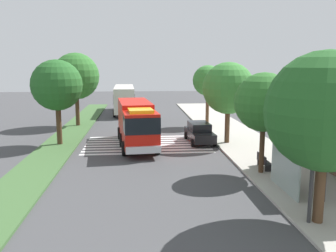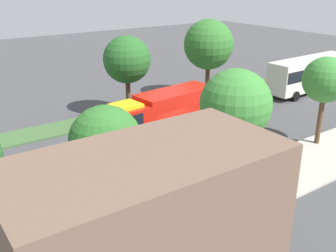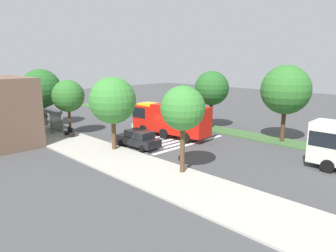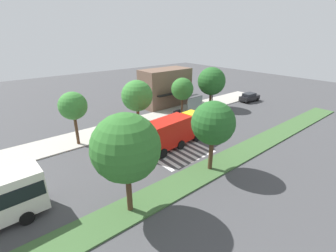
# 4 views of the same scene
# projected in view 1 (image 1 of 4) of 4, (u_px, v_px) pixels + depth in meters

# --- Properties ---
(ground_plane) EXTENTS (120.00, 120.00, 0.00)m
(ground_plane) POSITION_uv_depth(u_px,v_px,m) (147.00, 145.00, 29.71)
(ground_plane) COLOR #424244
(sidewalk) EXTENTS (60.00, 5.10, 0.14)m
(sidewalk) POSITION_uv_depth(u_px,v_px,m) (244.00, 143.00, 30.39)
(sidewalk) COLOR #ADA89E
(sidewalk) RESTS_ON ground_plane
(median_strip) EXTENTS (60.00, 3.00, 0.14)m
(median_strip) POSITION_uv_depth(u_px,v_px,m) (59.00, 146.00, 29.09)
(median_strip) COLOR #3D6033
(median_strip) RESTS_ON ground_plane
(crosswalk) EXTENTS (6.75, 10.33, 0.01)m
(crosswalk) POSITION_uv_depth(u_px,v_px,m) (147.00, 144.00, 30.06)
(crosswalk) COLOR silver
(crosswalk) RESTS_ON ground_plane
(fire_truck) EXTENTS (9.67, 3.49, 3.59)m
(fire_truck) POSITION_uv_depth(u_px,v_px,m) (137.00, 122.00, 28.83)
(fire_truck) COLOR red
(fire_truck) RESTS_ON ground_plane
(parked_car_west) EXTENTS (4.80, 2.22, 1.71)m
(parked_car_west) POSITION_uv_depth(u_px,v_px,m) (199.00, 132.00, 30.67)
(parked_car_west) COLOR black
(parked_car_west) RESTS_ON ground_plane
(transit_bus) EXTENTS (11.18, 3.12, 3.67)m
(transit_bus) POSITION_uv_depth(u_px,v_px,m) (124.00, 97.00, 48.75)
(transit_bus) COLOR silver
(transit_bus) RESTS_ON ground_plane
(bus_stop_shelter) EXTENTS (3.50, 1.40, 2.46)m
(bus_stop_shelter) POSITION_uv_depth(u_px,v_px,m) (292.00, 158.00, 18.45)
(bus_stop_shelter) COLOR #4C4C51
(bus_stop_shelter) RESTS_ON sidewalk
(bench_near_shelter) EXTENTS (1.60, 0.50, 0.90)m
(bench_near_shelter) POSITION_uv_depth(u_px,v_px,m) (264.00, 161.00, 22.60)
(bench_near_shelter) COLOR black
(bench_near_shelter) RESTS_ON sidewalk
(street_lamp) EXTENTS (0.36, 0.36, 5.55)m
(street_lamp) POSITION_uv_depth(u_px,v_px,m) (314.00, 145.00, 14.34)
(street_lamp) COLOR #2D2D30
(street_lamp) RESTS_ON sidewalk
(sidewalk_tree_far_west) EXTENTS (3.25, 3.25, 6.45)m
(sidewalk_tree_far_west) POSITION_uv_depth(u_px,v_px,m) (208.00, 81.00, 37.84)
(sidewalk_tree_far_west) COLOR #513823
(sidewalk_tree_far_west) RESTS_ON sidewalk
(sidewalk_tree_west) EXTENTS (4.29, 4.29, 6.73)m
(sidewalk_tree_west) POSITION_uv_depth(u_px,v_px,m) (228.00, 88.00, 29.36)
(sidewalk_tree_west) COLOR #513823
(sidewalk_tree_west) RESTS_ON sidewalk
(sidewalk_tree_center) EXTENTS (3.54, 3.54, 6.09)m
(sidewalk_tree_center) POSITION_uv_depth(u_px,v_px,m) (264.00, 102.00, 21.09)
(sidewalk_tree_center) COLOR #47301E
(sidewalk_tree_center) RESTS_ON sidewalk
(sidewalk_tree_east) EXTENTS (4.87, 4.87, 7.13)m
(sidewalk_tree_east) POSITION_uv_depth(u_px,v_px,m) (326.00, 112.00, 14.18)
(sidewalk_tree_east) COLOR #513823
(sidewalk_tree_east) RESTS_ON sidewalk
(median_tree_far_west) EXTENTS (4.92, 4.92, 7.75)m
(median_tree_far_west) POSITION_uv_depth(u_px,v_px,m) (76.00, 76.00, 37.69)
(median_tree_far_west) COLOR #47301E
(median_tree_far_west) RESTS_ON median_strip
(median_tree_west) EXTENTS (4.13, 4.13, 6.93)m
(median_tree_west) POSITION_uv_depth(u_px,v_px,m) (57.00, 85.00, 28.72)
(median_tree_west) COLOR #47301E
(median_tree_west) RESTS_ON median_strip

